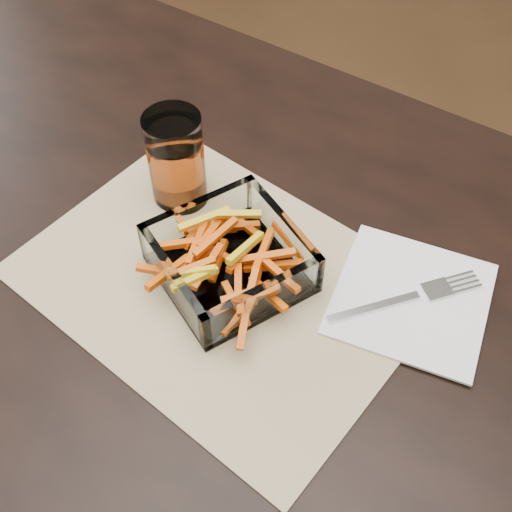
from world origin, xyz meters
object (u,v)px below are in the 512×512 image
object	(u,v)px
fork	(410,297)
dining_table	(213,318)
glass_bowl	(230,261)
tumbler	(176,161)

from	to	relation	value
fork	dining_table	bearing A→B (deg)	-116.03
dining_table	glass_bowl	xyz separation A→B (m)	(0.02, 0.02, 0.12)
tumbler	fork	world-z (taller)	tumbler
glass_bowl	tumbler	size ratio (longest dim) A/B	1.64
glass_bowl	tumbler	xyz separation A→B (m)	(-0.13, 0.07, 0.03)
tumbler	fork	xyz separation A→B (m)	(0.33, 0.01, -0.05)
glass_bowl	tumbler	bearing A→B (deg)	151.25
dining_table	glass_bowl	size ratio (longest dim) A/B	7.72
fork	glass_bowl	bearing A→B (deg)	-118.11
tumbler	fork	bearing A→B (deg)	2.09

